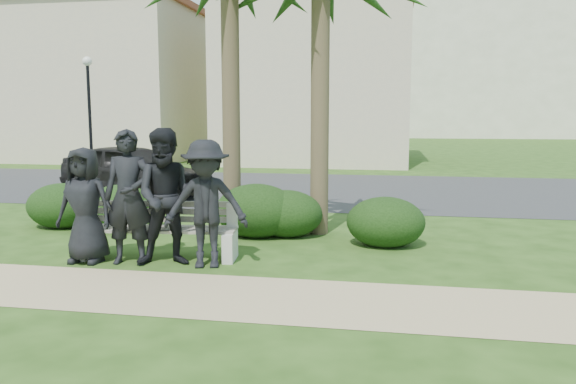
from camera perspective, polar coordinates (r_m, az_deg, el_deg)
name	(u,v)px	position (r m, az deg, el deg)	size (l,w,h in m)	color
ground	(234,256)	(8.43, -5.52, -6.54)	(160.00, 160.00, 0.00)	#244313
footpath	(192,294)	(6.79, -9.68, -10.17)	(30.00, 1.60, 0.01)	tan
asphalt_street	(309,189)	(16.16, 2.14, 0.35)	(160.00, 8.00, 0.01)	#2D2D30
stucco_bldg_left	(96,83)	(29.56, -18.96, 10.41)	(10.40, 8.40, 7.30)	beige
stucco_bldg_right	(318,81)	(26.11, 3.09, 11.22)	(8.40, 8.40, 7.30)	beige
hotel_tower	(508,5)	(64.96, 21.43, 17.27)	(26.00, 18.00, 37.30)	beige
street_lamp	(89,93)	(22.84, -19.59, 9.48)	(0.36, 0.36, 4.29)	black
park_bench	(159,234)	(8.44, -13.02, -4.19)	(2.34, 0.77, 0.80)	gray
man_a	(85,205)	(8.44, -19.92, -1.28)	(0.80, 0.52, 1.64)	black
man_b	(129,197)	(8.15, -15.88, -0.50)	(0.69, 0.45, 1.90)	black
man_c	(168,197)	(7.94, -12.06, -0.53)	(0.93, 0.72, 1.91)	black
man_d	(206,204)	(7.74, -8.34, -1.22)	(1.14, 0.65, 1.76)	black
hedge_a	(62,204)	(11.33, -21.99, -1.19)	(1.31, 1.08, 0.85)	black
hedge_b	(121,206)	(10.79, -16.64, -1.39)	(1.30, 1.08, 0.85)	black
hedge_c	(257,209)	(9.74, -3.21, -1.75)	(1.45, 1.19, 0.94)	black
hedge_d	(286,212)	(9.74, -0.19, -2.07)	(1.27, 1.05, 0.83)	black
hedge_e	(386,221)	(9.14, 9.89, -2.88)	(1.26, 1.04, 0.82)	black
car_a	(132,170)	(14.99, -15.59, 2.13)	(1.62, 4.02, 1.37)	black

